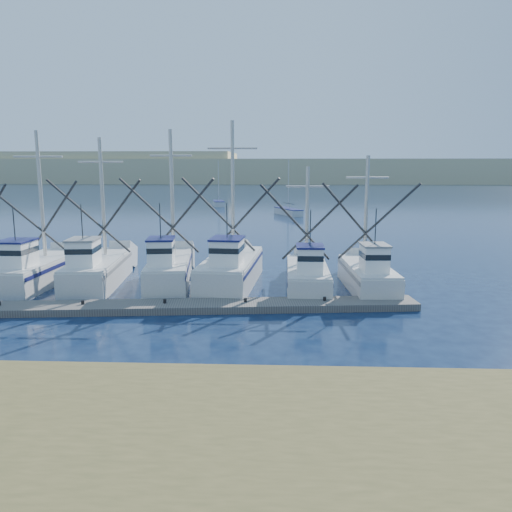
# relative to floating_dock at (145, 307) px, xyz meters

# --- Properties ---
(ground) EXTENTS (500.00, 500.00, 0.00)m
(ground) POSITION_rel_floating_dock_xyz_m (6.59, -5.71, -0.18)
(ground) COLOR #0B1733
(ground) RESTS_ON ground
(floating_dock) EXTENTS (27.29, 4.51, 0.36)m
(floating_dock) POSITION_rel_floating_dock_xyz_m (0.00, 0.00, 0.00)
(floating_dock) COLOR #65605A
(floating_dock) RESTS_ON ground
(dune_ridge) EXTENTS (360.00, 60.00, 10.00)m
(dune_ridge) POSITION_rel_floating_dock_xyz_m (6.59, 204.29, 4.82)
(dune_ridge) COLOR tan
(dune_ridge) RESTS_ON ground
(trawler_fleet) EXTENTS (26.61, 8.84, 9.75)m
(trawler_fleet) POSITION_rel_floating_dock_xyz_m (-0.31, 4.86, 0.78)
(trawler_fleet) COLOR silver
(trawler_fleet) RESTS_ON ground
(sailboat_near) EXTENTS (4.19, 6.98, 8.10)m
(sailboat_near) POSITION_rel_floating_dock_xyz_m (8.08, 49.60, 0.31)
(sailboat_near) COLOR silver
(sailboat_near) RESTS_ON ground
(sailboat_far) EXTENTS (2.69, 5.35, 8.10)m
(sailboat_far) POSITION_rel_floating_dock_xyz_m (-4.07, 65.59, 0.32)
(sailboat_far) COLOR silver
(sailboat_far) RESTS_ON ground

